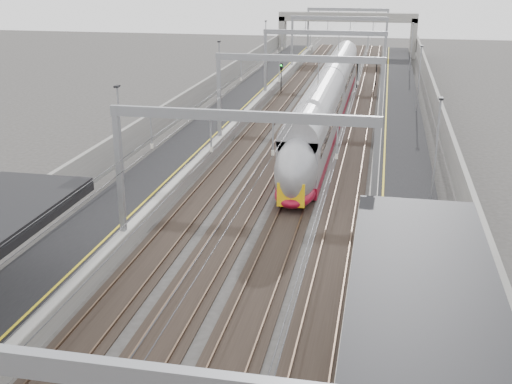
% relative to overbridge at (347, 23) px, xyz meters
% --- Properties ---
extents(platform_left, '(4.00, 120.00, 1.00)m').
position_rel_overbridge_xyz_m(platform_left, '(-8.00, -55.00, -4.81)').
color(platform_left, black).
rests_on(platform_left, ground).
extents(platform_right, '(4.00, 120.00, 1.00)m').
position_rel_overbridge_xyz_m(platform_right, '(8.00, -55.00, -4.81)').
color(platform_right, black).
rests_on(platform_right, ground).
extents(tracks, '(11.40, 140.00, 0.20)m').
position_rel_overbridge_xyz_m(tracks, '(0.00, -55.00, -5.26)').
color(tracks, black).
rests_on(tracks, ground).
extents(overhead_line, '(13.00, 140.00, 6.60)m').
position_rel_overbridge_xyz_m(overhead_line, '(0.00, -48.38, 0.83)').
color(overhead_line, gray).
rests_on(overhead_line, platform_left).
extents(overbridge, '(22.00, 2.20, 6.90)m').
position_rel_overbridge_xyz_m(overbridge, '(0.00, 0.00, 0.00)').
color(overbridge, gray).
rests_on(overbridge, ground).
extents(wall_left, '(0.30, 120.00, 3.20)m').
position_rel_overbridge_xyz_m(wall_left, '(-11.20, -55.00, -3.71)').
color(wall_left, gray).
rests_on(wall_left, ground).
extents(wall_right, '(0.30, 120.00, 3.20)m').
position_rel_overbridge_xyz_m(wall_right, '(11.20, -55.00, -3.71)').
color(wall_right, gray).
rests_on(wall_right, ground).
extents(train, '(2.60, 47.46, 4.12)m').
position_rel_overbridge_xyz_m(train, '(1.50, -49.56, -3.28)').
color(train, maroon).
rests_on(train, ground).
extents(signal_green, '(0.32, 0.32, 3.48)m').
position_rel_overbridge_xyz_m(signal_green, '(-5.20, -33.92, -2.89)').
color(signal_green, black).
rests_on(signal_green, ground).
extents(signal_red_near, '(0.32, 0.32, 3.48)m').
position_rel_overbridge_xyz_m(signal_red_near, '(3.20, -28.79, -2.89)').
color(signal_red_near, black).
rests_on(signal_red_near, ground).
extents(signal_red_far, '(0.32, 0.32, 3.48)m').
position_rel_overbridge_xyz_m(signal_red_far, '(5.40, -26.44, -2.89)').
color(signal_red_far, black).
rests_on(signal_red_far, ground).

